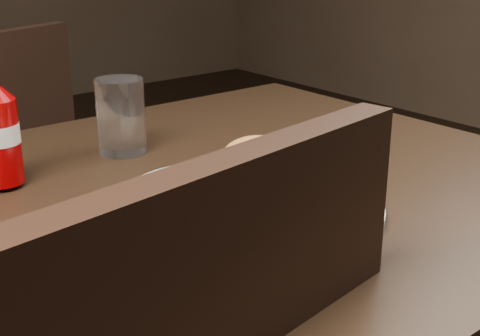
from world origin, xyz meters
TOP-DOWN VIEW (x-y plane):
  - dining_table at (0.00, 0.00)m, footprint 1.20×0.80m
  - plate at (0.12, -0.09)m, footprint 0.32×0.32m
  - sandwich_half_a at (0.13, -0.09)m, footprint 0.09×0.09m
  - sandwich_half_b at (0.22, -0.10)m, footprint 0.10×0.09m
  - fries_pile at (0.06, -0.09)m, footprint 0.15×0.15m
  - tumbler at (0.11, 0.19)m, footprint 0.09×0.09m

SIDE VIEW (x-z plane):
  - dining_table at x=0.00m, z-range 0.71..0.75m
  - plate at x=0.12m, z-range 0.75..0.76m
  - sandwich_half_a at x=0.13m, z-range 0.76..0.78m
  - sandwich_half_b at x=0.22m, z-range 0.76..0.78m
  - fries_pile at x=0.06m, z-range 0.76..0.81m
  - tumbler at x=0.11m, z-range 0.75..0.86m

